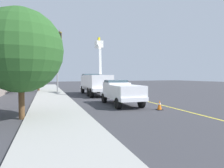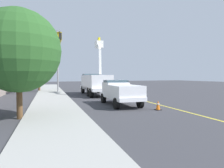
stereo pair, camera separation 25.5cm
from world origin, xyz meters
name	(u,v)px [view 1 (the left image)]	position (x,y,z in m)	size (l,w,h in m)	color
ground	(117,94)	(0.00, 0.00, 0.00)	(120.00, 120.00, 0.00)	#38383D
sidewalk_far_side	(51,95)	(0.68, 8.48, 0.06)	(60.00, 3.60, 0.12)	#9E9E99
lane_centre_stripe	(117,94)	(0.00, 0.00, 0.00)	(50.00, 0.16, 0.01)	yellow
utility_bucket_truck	(95,82)	(-0.43, 3.24, 1.62)	(8.37, 3.15, 7.40)	white
service_pickup_truck	(121,92)	(-9.74, 4.00, 1.12)	(5.75, 2.55, 2.06)	white
passing_minivan	(120,84)	(5.95, -3.13, 0.97)	(4.94, 2.28, 1.69)	tan
traffic_cone_leading	(159,105)	(-12.93, 2.50, 0.35)	(0.40, 0.40, 0.70)	black
traffic_cone_mid_front	(133,97)	(-7.70, 1.78, 0.39)	(0.40, 0.40, 0.78)	black
traffic_cone_mid_rear	(115,93)	(-2.55, 1.38, 0.38)	(0.40, 0.40, 0.78)	black
traffic_cone_trailing	(103,90)	(3.33, 0.77, 0.34)	(0.40, 0.40, 0.69)	black
traffic_signal_mast	(58,48)	(3.60, 7.22, 6.18)	(5.82, 0.87, 8.96)	gray
street_tree_left	(21,51)	(-12.47, 11.51, 3.84)	(4.71, 4.71, 6.20)	brown
street_tree_right	(38,62)	(8.72, 9.53, 4.63)	(4.27, 4.27, 6.78)	brown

